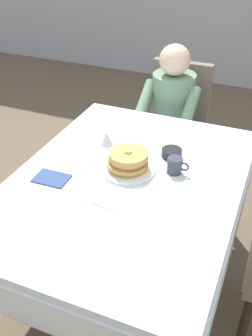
# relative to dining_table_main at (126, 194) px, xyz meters

# --- Properties ---
(ground_plane) EXTENTS (14.00, 14.00, 0.00)m
(ground_plane) POSITION_rel_dining_table_main_xyz_m (0.00, 0.00, -0.65)
(ground_plane) COLOR brown
(dining_table_main) EXTENTS (1.12, 1.52, 0.74)m
(dining_table_main) POSITION_rel_dining_table_main_xyz_m (0.00, 0.00, 0.00)
(dining_table_main) COLOR silver
(dining_table_main) RESTS_ON ground
(chair_diner) EXTENTS (0.44, 0.45, 0.93)m
(chair_diner) POSITION_rel_dining_table_main_xyz_m (-0.08, 1.17, -0.12)
(chair_diner) COLOR #7A6B5B
(chair_diner) RESTS_ON ground
(diner_person) EXTENTS (0.40, 0.43, 1.12)m
(diner_person) POSITION_rel_dining_table_main_xyz_m (-0.08, 1.01, 0.02)
(diner_person) COLOR gray
(diner_person) RESTS_ON ground
(plate_breakfast) EXTENTS (0.28, 0.28, 0.02)m
(plate_breakfast) POSITION_rel_dining_table_main_xyz_m (-0.02, 0.08, 0.10)
(plate_breakfast) COLOR white
(plate_breakfast) RESTS_ON dining_table_main
(breakfast_stack) EXTENTS (0.21, 0.22, 0.10)m
(breakfast_stack) POSITION_rel_dining_table_main_xyz_m (-0.02, 0.08, 0.15)
(breakfast_stack) COLOR tan
(breakfast_stack) RESTS_ON plate_breakfast
(cup_coffee) EXTENTS (0.11, 0.08, 0.08)m
(cup_coffee) POSITION_rel_dining_table_main_xyz_m (0.20, 0.15, 0.13)
(cup_coffee) COLOR #333D4C
(cup_coffee) RESTS_ON dining_table_main
(bowl_butter) EXTENTS (0.11, 0.11, 0.04)m
(bowl_butter) POSITION_rel_dining_table_main_xyz_m (0.14, 0.29, 0.11)
(bowl_butter) COLOR black
(bowl_butter) RESTS_ON dining_table_main
(syrup_pitcher) EXTENTS (0.08, 0.08, 0.07)m
(syrup_pitcher) POSITION_rel_dining_table_main_xyz_m (-0.23, 0.27, 0.13)
(syrup_pitcher) COLOR silver
(syrup_pitcher) RESTS_ON dining_table_main
(fork_left_of_plate) EXTENTS (0.03, 0.18, 0.00)m
(fork_left_of_plate) POSITION_rel_dining_table_main_xyz_m (-0.21, 0.06, 0.09)
(fork_left_of_plate) COLOR silver
(fork_left_of_plate) RESTS_ON dining_table_main
(knife_right_of_plate) EXTENTS (0.04, 0.20, 0.00)m
(knife_right_of_plate) POSITION_rel_dining_table_main_xyz_m (0.17, 0.06, 0.09)
(knife_right_of_plate) COLOR silver
(knife_right_of_plate) RESTS_ON dining_table_main
(spoon_near_edge) EXTENTS (0.15, 0.03, 0.00)m
(spoon_near_edge) POSITION_rel_dining_table_main_xyz_m (-0.04, -0.23, 0.09)
(spoon_near_edge) COLOR silver
(spoon_near_edge) RESTS_ON dining_table_main
(napkin_folded) EXTENTS (0.17, 0.12, 0.01)m
(napkin_folded) POSITION_rel_dining_table_main_xyz_m (-0.34, -0.14, 0.09)
(napkin_folded) COLOR #334C7F
(napkin_folded) RESTS_ON dining_table_main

